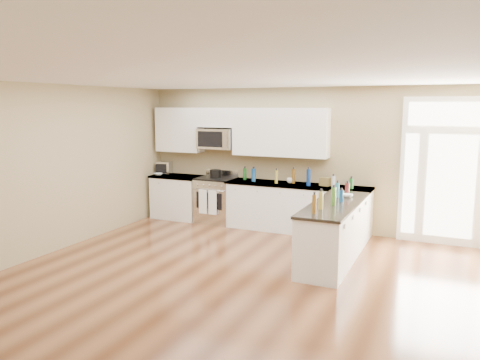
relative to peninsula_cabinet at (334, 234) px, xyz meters
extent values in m
plane|color=#4F2B16|center=(-0.93, -2.24, -0.43)|extent=(8.00, 8.00, 0.00)
plane|color=#998861|center=(-0.93, 1.76, 0.97)|extent=(7.00, 0.00, 7.00)
plane|color=#998861|center=(-4.42, -2.24, 0.97)|extent=(0.00, 8.00, 8.00)
plane|color=white|center=(-0.93, -2.24, 2.37)|extent=(8.00, 8.00, 0.00)
cube|color=white|center=(-3.80, 1.45, 0.02)|extent=(1.06, 0.62, 0.90)
cube|color=black|center=(-3.80, 1.45, -0.38)|extent=(1.02, 0.52, 0.10)
cube|color=black|center=(-3.80, 1.45, 0.49)|extent=(1.10, 0.66, 0.04)
cube|color=white|center=(-1.08, 1.45, 0.02)|extent=(2.81, 0.62, 0.90)
cube|color=black|center=(-1.08, 1.45, -0.38)|extent=(2.77, 0.52, 0.10)
cube|color=black|center=(-1.08, 1.45, 0.49)|extent=(2.85, 0.66, 0.04)
cube|color=white|center=(0.00, 0.00, 0.02)|extent=(0.65, 2.28, 0.90)
cube|color=black|center=(0.00, 0.00, -0.38)|extent=(0.61, 2.18, 0.10)
cube|color=black|center=(0.00, 0.00, 0.49)|extent=(0.69, 2.32, 0.04)
cube|color=white|center=(-3.81, 1.59, 1.49)|extent=(1.04, 0.33, 0.95)
cube|color=white|center=(-1.50, 1.59, 1.49)|extent=(1.94, 0.33, 0.95)
cube|color=white|center=(-2.88, 1.59, 1.77)|extent=(0.82, 0.33, 0.40)
cube|color=silver|center=(-2.88, 1.56, 1.33)|extent=(0.78, 0.40, 0.42)
cube|color=black|center=(-2.94, 1.35, 1.33)|extent=(0.56, 0.01, 0.32)
cube|color=white|center=(1.62, 1.72, 0.87)|extent=(1.70, 0.08, 2.60)
cube|color=white|center=(1.62, 1.67, 0.62)|extent=(0.78, 0.02, 1.80)
cube|color=white|center=(0.96, 1.67, 0.62)|extent=(0.22, 0.02, 1.80)
cube|color=white|center=(1.62, 1.67, 1.87)|extent=(1.50, 0.02, 0.40)
cube|color=silver|center=(-2.85, 1.45, 0.03)|extent=(0.78, 0.64, 0.92)
cube|color=black|center=(-2.85, 1.45, 0.50)|extent=(0.78, 0.60, 0.03)
cube|color=silver|center=(-2.85, 1.75, 0.58)|extent=(0.78, 0.04, 0.14)
cube|color=black|center=(-2.85, 1.13, 0.09)|extent=(0.58, 0.01, 0.34)
cylinder|color=silver|center=(-2.85, 1.10, 0.31)|extent=(0.70, 0.02, 0.02)
cube|color=white|center=(-2.97, 1.09, 0.07)|extent=(0.18, 0.02, 0.50)
cube|color=white|center=(-2.75, 1.09, 0.07)|extent=(0.18, 0.02, 0.50)
cylinder|color=black|center=(-2.87, 1.47, 0.61)|extent=(0.30, 0.30, 0.18)
cube|color=silver|center=(-4.21, 1.58, 0.64)|extent=(0.36, 0.30, 0.27)
cube|color=brown|center=(-0.54, 1.50, 0.58)|extent=(0.22, 0.18, 0.16)
imported|color=white|center=(-4.20, 1.32, 0.53)|extent=(0.24, 0.24, 0.04)
imported|color=white|center=(0.08, 0.55, 0.53)|extent=(0.17, 0.17, 0.05)
imported|color=white|center=(-1.25, 1.52, 0.56)|extent=(0.16, 0.16, 0.10)
cylinder|color=#19591E|center=(-0.03, 1.38, 0.60)|extent=(0.08, 0.08, 0.19)
cylinder|color=navy|center=(0.07, 0.11, 0.60)|extent=(0.06, 0.06, 0.18)
cylinder|color=brown|center=(-1.18, 1.51, 0.65)|extent=(0.07, 0.07, 0.28)
cylinder|color=olive|center=(-1.48, 1.36, 0.63)|extent=(0.06, 0.06, 0.26)
cylinder|color=#26727F|center=(-0.07, 0.46, 0.63)|extent=(0.07, 0.07, 0.24)
cylinder|color=#591919|center=(0.03, 0.76, 0.61)|extent=(0.08, 0.08, 0.20)
cylinder|color=#B2B2B7|center=(-0.38, 1.45, 0.61)|extent=(0.07, 0.07, 0.20)
cylinder|color=navy|center=(-0.83, 1.36, 0.66)|extent=(0.08, 0.08, 0.32)
cylinder|color=#3F7226|center=(0.02, -0.19, 0.64)|extent=(0.07, 0.07, 0.28)
cylinder|color=#19591E|center=(-2.23, 1.54, 0.62)|extent=(0.07, 0.07, 0.24)
cylinder|color=navy|center=(-1.98, 1.40, 0.63)|extent=(0.08, 0.08, 0.26)
cylinder|color=brown|center=(-0.10, -0.84, 0.64)|extent=(0.07, 0.07, 0.27)
cylinder|color=olive|center=(-0.09, -0.54, 0.64)|extent=(0.07, 0.07, 0.26)
camera|label=1|loc=(1.61, -7.13, 2.01)|focal=35.00mm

